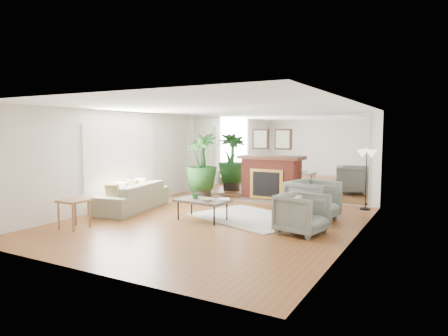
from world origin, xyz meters
The scene contains 18 objects.
ground centered at (0.00, 0.00, 0.00)m, with size 7.00×7.00×0.00m, color brown.
wall_left centered at (-2.99, 0.00, 1.25)m, with size 0.02×7.00×2.50m, color silver.
wall_right centered at (2.99, 0.00, 1.25)m, with size 0.02×7.00×2.50m, color silver.
wall_back centered at (0.00, 3.49, 1.25)m, with size 6.00×0.02×2.50m, color silver.
mirror_panel centered at (0.00, 3.47, 1.25)m, with size 5.40×0.04×2.40m, color silver.
window_panel centered at (-2.96, 0.40, 1.35)m, with size 0.04×2.40×1.50m, color #B2E09E.
fireplace centered at (0.00, 3.26, 0.66)m, with size 1.85×0.83×2.05m.
area_rug centered at (0.58, 0.80, 0.01)m, with size 2.53×1.81×0.03m, color beige.
coffee_table centered at (-0.26, 0.06, 0.43)m, with size 1.23×0.78×0.47m.
sofa centered at (-2.45, 0.21, 0.34)m, with size 2.34×0.91×0.68m, color gray.
armchair_back centered at (1.88, 1.28, 0.45)m, with size 0.96×0.99×0.90m, color slate.
armchair_front centered at (2.04, 0.01, 0.39)m, with size 0.84×0.86×0.78m, color slate.
side_table centered at (-2.15, -1.84, 0.50)m, with size 0.53×0.53×0.60m.
potted_ficus centered at (-1.82, 2.50, 1.02)m, with size 1.05×1.05×1.91m.
floor_lamp centered at (2.70, 3.10, 1.30)m, with size 0.49×0.27×1.52m.
tabletop_plant centered at (-0.45, 0.08, 0.61)m, with size 0.25×0.22×0.28m, color #276224.
fruit_bowl centered at (-0.05, -0.09, 0.50)m, with size 0.24×0.24×0.06m, color #915B3A.
book centered at (0.09, 0.19, 0.48)m, with size 0.23×0.31×0.02m, color #915B3A.
Camera 1 is at (4.39, -7.36, 1.99)m, focal length 32.00 mm.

